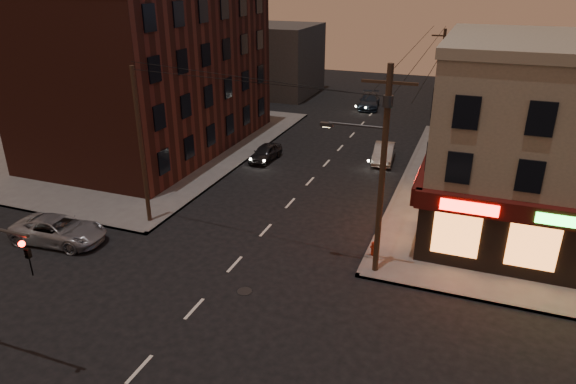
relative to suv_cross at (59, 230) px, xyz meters
The scene contains 14 objects.
ground 10.38m from the suv_cross, 15.37° to the right, with size 120.00×120.00×0.00m, color black.
sidewalk_nw 18.13m from the suv_cross, 116.24° to the left, with size 24.00×28.00×0.15m, color #514F4C.
brick_apartment 17.88m from the suv_cross, 105.51° to the left, with size 12.00×20.00×13.00m, color #471E16.
bg_building_ne_a 42.73m from the suv_cross, 55.77° to the left, with size 10.00×12.00×7.00m, color #3F3D3A.
bg_building_nw 39.51m from the suv_cross, 94.39° to the left, with size 9.00×10.00×8.00m, color #3F3D3A.
bg_building_ne_b 53.99m from the suv_cross, 65.94° to the left, with size 8.00×8.00×6.00m, color #3F3D3A.
utility_pole_main 17.68m from the suv_cross, 10.38° to the left, with size 4.20×0.44×10.00m.
utility_pole_far 33.96m from the suv_cross, 60.15° to the left, with size 0.26×0.26×9.00m, color #382619.
utility_pole_west 6.30m from the suv_cross, 49.65° to the left, with size 0.24×0.24×9.00m, color #382619.
suv_cross is the anchor object (origin of this frame).
sedan_near 17.04m from the suv_cross, 71.84° to the left, with size 1.50×3.73×1.27m, color black.
sedan_mid 23.81m from the suv_cross, 53.94° to the left, with size 1.47×4.21×1.39m, color gray.
sedan_far 36.96m from the suv_cross, 75.63° to the left, with size 2.08×5.13×1.49m, color #182331.
fire_hydrant 16.98m from the suv_cross, 15.15° to the left, with size 0.35×0.35×0.77m.
Camera 1 is at (10.51, -16.01, 13.63)m, focal length 32.00 mm.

